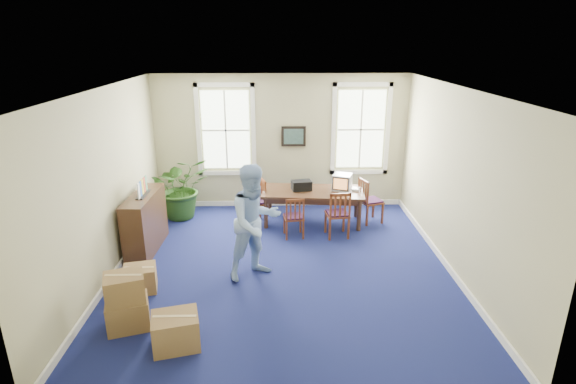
{
  "coord_description": "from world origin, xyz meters",
  "views": [
    {
      "loc": [
        -0.11,
        -7.29,
        3.98
      ],
      "look_at": [
        0.1,
        0.6,
        1.25
      ],
      "focal_mm": 28.0,
      "sensor_mm": 36.0,
      "label": 1
    }
  ],
  "objects_px": {
    "man": "(255,222)",
    "conference_table": "(313,206)",
    "credenza": "(145,222)",
    "potted_plant": "(181,187)",
    "cardboard_boxes": "(144,295)",
    "crt_tv": "(342,182)",
    "chair_near_left": "(294,216)"
  },
  "relations": [
    {
      "from": "man",
      "to": "conference_table",
      "type": "bearing_deg",
      "value": 30.77
    },
    {
      "from": "man",
      "to": "credenza",
      "type": "xyz_separation_m",
      "value": [
        -2.19,
        1.07,
        -0.42
      ]
    },
    {
      "from": "conference_table",
      "to": "credenza",
      "type": "distance_m",
      "value": 3.61
    },
    {
      "from": "conference_table",
      "to": "credenza",
      "type": "height_order",
      "value": "credenza"
    },
    {
      "from": "conference_table",
      "to": "potted_plant",
      "type": "height_order",
      "value": "potted_plant"
    },
    {
      "from": "cardboard_boxes",
      "to": "man",
      "type": "bearing_deg",
      "value": 40.75
    },
    {
      "from": "conference_table",
      "to": "man",
      "type": "distance_m",
      "value": 2.72
    },
    {
      "from": "crt_tv",
      "to": "man",
      "type": "relative_size",
      "value": 0.21
    },
    {
      "from": "man",
      "to": "potted_plant",
      "type": "bearing_deg",
      "value": 90.33
    },
    {
      "from": "credenza",
      "to": "chair_near_left",
      "type": "bearing_deg",
      "value": 12.63
    },
    {
      "from": "chair_near_left",
      "to": "potted_plant",
      "type": "height_order",
      "value": "potted_plant"
    },
    {
      "from": "crt_tv",
      "to": "credenza",
      "type": "xyz_separation_m",
      "value": [
        -4.02,
        -1.35,
        -0.34
      ]
    },
    {
      "from": "potted_plant",
      "to": "cardboard_boxes",
      "type": "height_order",
      "value": "potted_plant"
    },
    {
      "from": "conference_table",
      "to": "cardboard_boxes",
      "type": "bearing_deg",
      "value": -120.88
    },
    {
      "from": "conference_table",
      "to": "cardboard_boxes",
      "type": "relative_size",
      "value": 1.43
    },
    {
      "from": "crt_tv",
      "to": "potted_plant",
      "type": "height_order",
      "value": "potted_plant"
    },
    {
      "from": "conference_table",
      "to": "potted_plant",
      "type": "relative_size",
      "value": 1.53
    },
    {
      "from": "cardboard_boxes",
      "to": "conference_table",
      "type": "bearing_deg",
      "value": 53.66
    },
    {
      "from": "crt_tv",
      "to": "cardboard_boxes",
      "type": "bearing_deg",
      "value": -112.14
    },
    {
      "from": "man",
      "to": "potted_plant",
      "type": "relative_size",
      "value": 1.4
    },
    {
      "from": "conference_table",
      "to": "credenza",
      "type": "bearing_deg",
      "value": -153.48
    },
    {
      "from": "credenza",
      "to": "cardboard_boxes",
      "type": "distance_m",
      "value": 2.5
    },
    {
      "from": "credenza",
      "to": "crt_tv",
      "type": "bearing_deg",
      "value": 20.66
    },
    {
      "from": "crt_tv",
      "to": "chair_near_left",
      "type": "height_order",
      "value": "crt_tv"
    },
    {
      "from": "credenza",
      "to": "potted_plant",
      "type": "bearing_deg",
      "value": 79.92
    },
    {
      "from": "man",
      "to": "cardboard_boxes",
      "type": "distance_m",
      "value": 2.13
    },
    {
      "from": "chair_near_left",
      "to": "cardboard_boxes",
      "type": "height_order",
      "value": "chair_near_left"
    },
    {
      "from": "credenza",
      "to": "potted_plant",
      "type": "relative_size",
      "value": 1.04
    },
    {
      "from": "potted_plant",
      "to": "cardboard_boxes",
      "type": "distance_m",
      "value": 4.14
    },
    {
      "from": "chair_near_left",
      "to": "conference_table",
      "type": "bearing_deg",
      "value": -127.56
    },
    {
      "from": "conference_table",
      "to": "crt_tv",
      "type": "xyz_separation_m",
      "value": [
        0.66,
        0.05,
        0.56
      ]
    },
    {
      "from": "potted_plant",
      "to": "crt_tv",
      "type": "bearing_deg",
      "value": -5.62
    }
  ]
}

